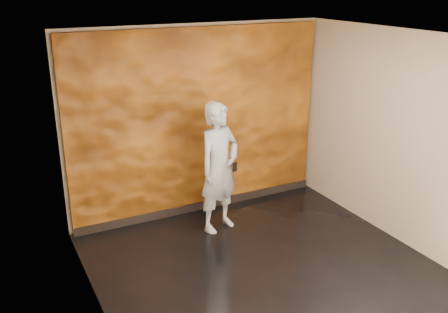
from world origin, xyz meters
TOP-DOWN VIEW (x-y plane):
  - room at (0.00, 0.00)m, footprint 4.02×4.02m
  - feature_wall at (0.00, 1.96)m, footprint 3.90×0.06m
  - baseboard at (0.00, 1.92)m, footprint 3.90×0.04m
  - man at (-0.03, 1.26)m, footprint 0.78×0.63m
  - phone at (0.08, 1.00)m, footprint 0.07×0.03m

SIDE VIEW (x-z plane):
  - baseboard at x=0.00m, z-range 0.00..0.12m
  - man at x=-0.03m, z-range 0.00..1.84m
  - phone at x=0.08m, z-range 0.94..1.07m
  - feature_wall at x=0.00m, z-range 0.00..2.75m
  - room at x=0.00m, z-range -0.01..2.81m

